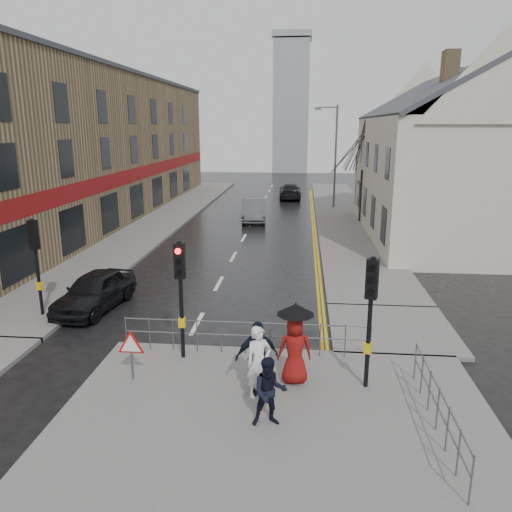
% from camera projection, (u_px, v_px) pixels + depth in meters
% --- Properties ---
extents(ground, '(120.00, 120.00, 0.00)m').
position_uv_depth(ground, '(175.00, 364.00, 14.13)').
color(ground, black).
rests_on(ground, ground).
extents(near_pavement, '(10.00, 9.00, 0.14)m').
position_uv_depth(near_pavement, '(273.00, 444.00, 10.47)').
color(near_pavement, '#605E5B').
rests_on(near_pavement, ground).
extents(left_pavement, '(4.00, 44.00, 0.14)m').
position_uv_depth(left_pavement, '(167.00, 216.00, 36.86)').
color(left_pavement, '#605E5B').
rests_on(left_pavement, ground).
extents(right_pavement, '(4.00, 40.00, 0.14)m').
position_uv_depth(right_pavement, '(342.00, 214.00, 37.60)').
color(right_pavement, '#605E5B').
rests_on(right_pavement, ground).
extents(pavement_bridge_right, '(4.00, 4.20, 0.14)m').
position_uv_depth(pavement_bridge_right, '(391.00, 329.00, 16.41)').
color(pavement_bridge_right, '#605E5B').
rests_on(pavement_bridge_right, ground).
extents(building_left_terrace, '(8.00, 42.00, 10.00)m').
position_uv_depth(building_left_terrace, '(84.00, 148.00, 35.15)').
color(building_left_terrace, '#8F7752').
rests_on(building_left_terrace, ground).
extents(building_right_cream, '(9.00, 16.40, 10.10)m').
position_uv_depth(building_right_cream, '(450.00, 157.00, 29.16)').
color(building_right_cream, beige).
rests_on(building_right_cream, ground).
extents(church_tower, '(5.00, 5.00, 18.00)m').
position_uv_depth(church_tower, '(291.00, 108.00, 71.43)').
color(church_tower, '#909398').
rests_on(church_tower, ground).
extents(traffic_signal_near_left, '(0.28, 0.27, 3.40)m').
position_uv_depth(traffic_signal_near_left, '(180.00, 279.00, 13.68)').
color(traffic_signal_near_left, black).
rests_on(traffic_signal_near_left, near_pavement).
extents(traffic_signal_near_right, '(0.34, 0.33, 3.40)m').
position_uv_depth(traffic_signal_near_right, '(371.00, 300.00, 12.07)').
color(traffic_signal_near_right, black).
rests_on(traffic_signal_near_right, near_pavement).
extents(traffic_signal_far_left, '(0.34, 0.33, 3.40)m').
position_uv_depth(traffic_signal_far_left, '(35.00, 250.00, 16.90)').
color(traffic_signal_far_left, black).
rests_on(traffic_signal_far_left, left_pavement).
extents(guard_railing_front, '(7.14, 0.04, 1.00)m').
position_uv_depth(guard_railing_front, '(246.00, 330.00, 14.31)').
color(guard_railing_front, '#595B5E').
rests_on(guard_railing_front, near_pavement).
extents(guard_railing_side, '(0.04, 4.54, 1.00)m').
position_uv_depth(guard_railing_side, '(438.00, 400.00, 10.68)').
color(guard_railing_side, '#595B5E').
rests_on(guard_railing_side, near_pavement).
extents(warning_sign, '(0.80, 0.07, 1.35)m').
position_uv_depth(warning_sign, '(131.00, 347.00, 12.78)').
color(warning_sign, '#595B5E').
rests_on(warning_sign, near_pavement).
extents(street_lamp, '(1.83, 0.25, 8.00)m').
position_uv_depth(street_lamp, '(333.00, 150.00, 39.38)').
color(street_lamp, '#595B5E').
rests_on(street_lamp, right_pavement).
extents(tree_near, '(2.40, 2.40, 6.58)m').
position_uv_depth(tree_near, '(364.00, 147.00, 33.34)').
color(tree_near, black).
rests_on(tree_near, right_pavement).
extents(tree_far, '(2.40, 2.40, 5.64)m').
position_uv_depth(tree_far, '(359.00, 152.00, 41.18)').
color(tree_far, black).
rests_on(tree_far, right_pavement).
extents(pedestrian_a, '(0.78, 0.71, 1.80)m').
position_uv_depth(pedestrian_a, '(259.00, 362.00, 11.99)').
color(pedestrian_a, white).
rests_on(pedestrian_a, near_pavement).
extents(pedestrian_b, '(0.87, 0.73, 1.58)m').
position_uv_depth(pedestrian_b, '(270.00, 392.00, 10.85)').
color(pedestrian_b, black).
rests_on(pedestrian_b, near_pavement).
extents(pedestrian_with_umbrella, '(0.96, 0.96, 2.13)m').
position_uv_depth(pedestrian_with_umbrella, '(295.00, 341.00, 12.59)').
color(pedestrian_with_umbrella, maroon).
rests_on(pedestrian_with_umbrella, near_pavement).
extents(pedestrian_d, '(1.18, 0.83, 1.86)m').
position_uv_depth(pedestrian_d, '(257.00, 357.00, 12.18)').
color(pedestrian_d, black).
rests_on(pedestrian_d, near_pavement).
extents(car_parked, '(2.17, 4.26, 1.39)m').
position_uv_depth(car_parked, '(95.00, 291.00, 18.22)').
color(car_parked, black).
rests_on(car_parked, ground).
extents(car_mid, '(2.05, 4.75, 1.52)m').
position_uv_depth(car_mid, '(254.00, 210.00, 35.20)').
color(car_mid, '#4A4D50').
rests_on(car_mid, ground).
extents(car_far, '(2.14, 4.87, 1.39)m').
position_uv_depth(car_far, '(290.00, 191.00, 45.88)').
color(car_far, black).
rests_on(car_far, ground).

